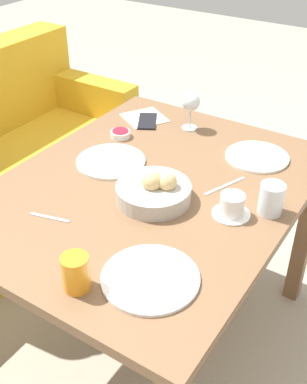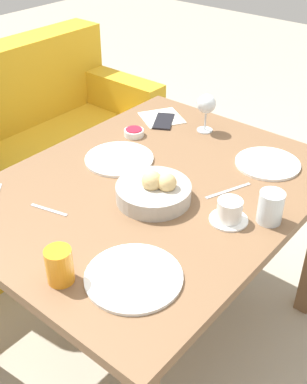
{
  "view_description": "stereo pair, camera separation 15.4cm",
  "coord_description": "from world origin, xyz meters",
  "px_view_note": "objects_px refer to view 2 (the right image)",
  "views": [
    {
      "loc": [
        -1.14,
        -0.75,
        1.66
      ],
      "look_at": [
        -0.07,
        -0.06,
        0.8
      ],
      "focal_mm": 45.0,
      "sensor_mm": 36.0,
      "label": 1
    },
    {
      "loc": [
        -1.05,
        -0.87,
        1.66
      ],
      "look_at": [
        -0.07,
        -0.06,
        0.8
      ],
      "focal_mm": 45.0,
      "sensor_mm": 36.0,
      "label": 2
    }
  ],
  "objects_px": {
    "plate_far_center": "(119,159)",
    "juice_glass": "(59,266)",
    "water_tumbler": "(271,207)",
    "spoon_coffee": "(49,210)",
    "wine_glass": "(206,105)",
    "napkin": "(162,118)",
    "cell_phone": "(164,121)",
    "jam_bowl_berry": "(134,132)",
    "plate_near_right": "(268,163)",
    "bread_basket": "(154,191)",
    "plate_near_left": "(134,277)",
    "fork_silver": "(228,191)",
    "coffee_cup": "(229,212)"
  },
  "relations": [
    {
      "from": "water_tumbler",
      "to": "napkin",
      "type": "bearing_deg",
      "value": 63.36
    },
    {
      "from": "water_tumbler",
      "to": "spoon_coffee",
      "type": "relative_size",
      "value": 0.77
    },
    {
      "from": "plate_near_left",
      "to": "wine_glass",
      "type": "distance_m",
      "value": 0.9
    },
    {
      "from": "plate_near_right",
      "to": "napkin",
      "type": "height_order",
      "value": "plate_near_right"
    },
    {
      "from": "wine_glass",
      "to": "fork_silver",
      "type": "relative_size",
      "value": 0.92
    },
    {
      "from": "napkin",
      "to": "cell_phone",
      "type": "height_order",
      "value": "cell_phone"
    },
    {
      "from": "bread_basket",
      "to": "spoon_coffee",
      "type": "bearing_deg",
      "value": 139.43
    },
    {
      "from": "jam_bowl_berry",
      "to": "spoon_coffee",
      "type": "xyz_separation_m",
      "value": [
        -0.55,
        -0.13,
        -0.01
      ]
    },
    {
      "from": "wine_glass",
      "to": "cell_phone",
      "type": "height_order",
      "value": "wine_glass"
    },
    {
      "from": "water_tumbler",
      "to": "juice_glass",
      "type": "bearing_deg",
      "value": 152.9
    },
    {
      "from": "coffee_cup",
      "to": "spoon_coffee",
      "type": "relative_size",
      "value": 0.9
    },
    {
      "from": "coffee_cup",
      "to": "spoon_coffee",
      "type": "xyz_separation_m",
      "value": [
        -0.32,
        0.46,
        -0.03
      ]
    },
    {
      "from": "bread_basket",
      "to": "juice_glass",
      "type": "distance_m",
      "value": 0.44
    },
    {
      "from": "plate_near_right",
      "to": "wine_glass",
      "type": "bearing_deg",
      "value": 76.8
    },
    {
      "from": "bread_basket",
      "to": "fork_silver",
      "type": "distance_m",
      "value": 0.25
    },
    {
      "from": "spoon_coffee",
      "to": "plate_near_left",
      "type": "bearing_deg",
      "value": -97.83
    },
    {
      "from": "plate_near_right",
      "to": "spoon_coffee",
      "type": "height_order",
      "value": "plate_near_right"
    },
    {
      "from": "water_tumbler",
      "to": "jam_bowl_berry",
      "type": "height_order",
      "value": "water_tumbler"
    },
    {
      "from": "napkin",
      "to": "jam_bowl_berry",
      "type": "bearing_deg",
      "value": -175.49
    },
    {
      "from": "bread_basket",
      "to": "napkin",
      "type": "height_order",
      "value": "bread_basket"
    },
    {
      "from": "water_tumbler",
      "to": "fork_silver",
      "type": "relative_size",
      "value": 0.6
    },
    {
      "from": "spoon_coffee",
      "to": "napkin",
      "type": "relative_size",
      "value": 0.59
    },
    {
      "from": "water_tumbler",
      "to": "jam_bowl_berry",
      "type": "distance_m",
      "value": 0.71
    },
    {
      "from": "plate_near_right",
      "to": "spoon_coffee",
      "type": "xyz_separation_m",
      "value": [
        -0.69,
        0.39,
        -0.0
      ]
    },
    {
      "from": "plate_near_left",
      "to": "napkin",
      "type": "distance_m",
      "value": 0.97
    },
    {
      "from": "plate_far_center",
      "to": "jam_bowl_berry",
      "type": "bearing_deg",
      "value": 25.85
    },
    {
      "from": "juice_glass",
      "to": "spoon_coffee",
      "type": "bearing_deg",
      "value": 55.72
    },
    {
      "from": "plate_far_center",
      "to": "juice_glass",
      "type": "bearing_deg",
      "value": -150.76
    },
    {
      "from": "plate_near_left",
      "to": "fork_silver",
      "type": "distance_m",
      "value": 0.51
    },
    {
      "from": "plate_near_right",
      "to": "water_tumbler",
      "type": "relative_size",
      "value": 2.29
    },
    {
      "from": "plate_near_left",
      "to": "bread_basket",
      "type": "bearing_deg",
      "value": 31.11
    },
    {
      "from": "wine_glass",
      "to": "napkin",
      "type": "xyz_separation_m",
      "value": [
        -0.02,
        0.21,
        -0.11
      ]
    },
    {
      "from": "plate_near_right",
      "to": "fork_silver",
      "type": "bearing_deg",
      "value": 175.93
    },
    {
      "from": "cell_phone",
      "to": "plate_near_left",
      "type": "bearing_deg",
      "value": -146.12
    },
    {
      "from": "plate_far_center",
      "to": "juice_glass",
      "type": "xyz_separation_m",
      "value": [
        -0.55,
        -0.31,
        0.05
      ]
    },
    {
      "from": "bread_basket",
      "to": "cell_phone",
      "type": "distance_m",
      "value": 0.57
    },
    {
      "from": "bread_basket",
      "to": "plate_near_right",
      "type": "height_order",
      "value": "bread_basket"
    },
    {
      "from": "coffee_cup",
      "to": "napkin",
      "type": "distance_m",
      "value": 0.74
    },
    {
      "from": "cell_phone",
      "to": "napkin",
      "type": "bearing_deg",
      "value": 52.27
    },
    {
      "from": "plate_far_center",
      "to": "cell_phone",
      "type": "xyz_separation_m",
      "value": [
        0.35,
        0.07,
        -0.0
      ]
    },
    {
      "from": "juice_glass",
      "to": "wine_glass",
      "type": "height_order",
      "value": "wine_glass"
    },
    {
      "from": "fork_silver",
      "to": "water_tumbler",
      "type": "bearing_deg",
      "value": -108.21
    },
    {
      "from": "plate_near_right",
      "to": "jam_bowl_berry",
      "type": "xyz_separation_m",
      "value": [
        -0.14,
        0.52,
        0.01
      ]
    },
    {
      "from": "plate_near_left",
      "to": "plate_far_center",
      "type": "height_order",
      "value": "same"
    },
    {
      "from": "plate_near_right",
      "to": "spoon_coffee",
      "type": "bearing_deg",
      "value": 150.34
    },
    {
      "from": "jam_bowl_berry",
      "to": "cell_phone",
      "type": "distance_m",
      "value": 0.17
    },
    {
      "from": "juice_glass",
      "to": "cell_phone",
      "type": "relative_size",
      "value": 0.6
    },
    {
      "from": "plate_far_center",
      "to": "coffee_cup",
      "type": "xyz_separation_m",
      "value": [
        -0.05,
        -0.51,
        0.03
      ]
    },
    {
      "from": "plate_near_left",
      "to": "water_tumbler",
      "type": "height_order",
      "value": "water_tumbler"
    },
    {
      "from": "plate_near_left",
      "to": "spoon_coffee",
      "type": "relative_size",
      "value": 1.96
    }
  ]
}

